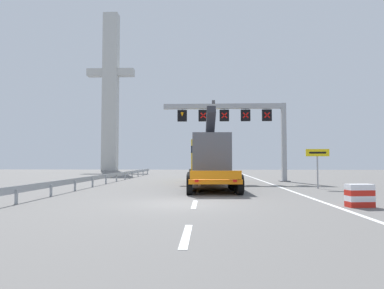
{
  "coord_description": "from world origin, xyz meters",
  "views": [
    {
      "loc": [
        1.06,
        -14.07,
        1.81
      ],
      "look_at": [
        -0.0,
        11.35,
        3.09
      ],
      "focal_mm": 30.84,
      "sensor_mm": 36.0,
      "label": 1
    }
  ],
  "objects": [
    {
      "name": "ground",
      "position": [
        0.0,
        0.0,
        0.0
      ],
      "size": [
        112.0,
        112.0,
        0.0
      ],
      "primitive_type": "plane",
      "color": "slate"
    },
    {
      "name": "lane_markings",
      "position": [
        0.59,
        25.67,
        0.01
      ],
      "size": [
        0.2,
        65.93,
        0.01
      ],
      "color": "silver",
      "rests_on": "ground"
    },
    {
      "name": "edge_line_right",
      "position": [
        6.2,
        12.0,
        0.01
      ],
      "size": [
        0.2,
        63.0,
        0.01
      ],
      "primitive_type": "cube",
      "color": "silver",
      "rests_on": "ground"
    },
    {
      "name": "overhead_lane_gantry",
      "position": [
        4.12,
        15.6,
        5.64
      ],
      "size": [
        11.24,
        0.9,
        7.3
      ],
      "color": "#9EA0A5",
      "rests_on": "ground"
    },
    {
      "name": "heavy_haul_truck_orange",
      "position": [
        1.22,
        11.07,
        1.99
      ],
      "size": [
        3.54,
        14.15,
        5.3
      ],
      "color": "orange",
      "rests_on": "ground"
    },
    {
      "name": "exit_sign_yellow",
      "position": [
        8.44,
        8.03,
        1.98
      ],
      "size": [
        1.53,
        0.15,
        2.61
      ],
      "color": "#9EA0A5",
      "rests_on": "ground"
    },
    {
      "name": "crash_barrier_striped",
      "position": [
        7.12,
        -0.74,
        0.45
      ],
      "size": [
        1.06,
        0.63,
        0.9
      ],
      "color": "red",
      "rests_on": "ground"
    },
    {
      "name": "guardrail_left",
      "position": [
        -6.97,
        15.15,
        0.56
      ],
      "size": [
        0.13,
        34.29,
        0.76
      ],
      "color": "#999EA3",
      "rests_on": "ground"
    },
    {
      "name": "bridge_pylon_distant",
      "position": [
        -17.16,
        47.72,
        15.53
      ],
      "size": [
        9.0,
        2.0,
        30.29
      ],
      "color": "#B7B7B2",
      "rests_on": "ground"
    }
  ]
}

